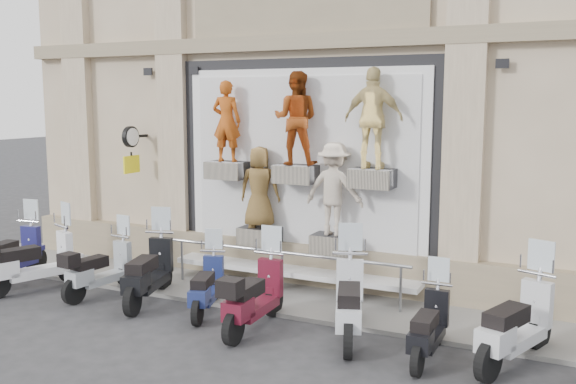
% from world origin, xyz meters
% --- Properties ---
extents(ground, '(90.00, 90.00, 0.00)m').
position_xyz_m(ground, '(0.00, 0.00, 0.00)').
color(ground, '#2C2C2F').
rests_on(ground, ground).
extents(sidewalk, '(16.00, 2.20, 0.08)m').
position_xyz_m(sidewalk, '(0.00, 2.10, 0.04)').
color(sidewalk, gray).
rests_on(sidewalk, ground).
extents(building, '(14.00, 8.60, 12.00)m').
position_xyz_m(building, '(0.00, 7.00, 6.00)').
color(building, '#CCB595').
rests_on(building, ground).
extents(shop_vitrine, '(5.60, 0.85, 4.30)m').
position_xyz_m(shop_vitrine, '(0.13, 2.74, 2.45)').
color(shop_vitrine, black).
rests_on(shop_vitrine, ground).
extents(guard_rail, '(5.06, 0.10, 0.93)m').
position_xyz_m(guard_rail, '(0.00, 2.00, 0.47)').
color(guard_rail, '#9EA0A5').
rests_on(guard_rail, ground).
extents(clock_sign_bracket, '(0.10, 0.80, 1.02)m').
position_xyz_m(clock_sign_bracket, '(-3.90, 2.47, 2.80)').
color(clock_sign_bracket, black).
rests_on(clock_sign_bracket, ground).
extents(scooter_a, '(0.82, 2.06, 1.63)m').
position_xyz_m(scooter_a, '(-5.57, 0.57, 0.82)').
color(scooter_a, '#171750').
rests_on(scooter_a, ground).
extents(scooter_b, '(1.31, 2.18, 1.70)m').
position_xyz_m(scooter_b, '(-4.60, 0.29, 0.85)').
color(scooter_b, white).
rests_on(scooter_b, ground).
extents(scooter_c, '(0.73, 1.88, 1.49)m').
position_xyz_m(scooter_c, '(-3.22, 0.65, 0.74)').
color(scooter_c, '#92999E').
rests_on(scooter_c, ground).
extents(scooter_d, '(1.16, 2.18, 1.70)m').
position_xyz_m(scooter_d, '(-2.11, 0.69, 0.85)').
color(scooter_d, black).
rests_on(scooter_d, ground).
extents(scooter_e, '(1.04, 1.81, 1.41)m').
position_xyz_m(scooter_e, '(-0.82, 0.66, 0.71)').
color(scooter_e, navy).
rests_on(scooter_e, ground).
extents(scooter_f, '(0.66, 2.02, 1.63)m').
position_xyz_m(scooter_f, '(0.34, 0.31, 0.81)').
color(scooter_f, '#510E1D').
rests_on(scooter_f, ground).
extents(scooter_g, '(1.31, 2.22, 1.73)m').
position_xyz_m(scooter_g, '(1.87, 0.61, 0.87)').
color(scooter_g, silver).
rests_on(scooter_g, ground).
extents(scooter_h, '(0.53, 1.74, 1.40)m').
position_xyz_m(scooter_h, '(3.20, 0.35, 0.70)').
color(scooter_h, black).
rests_on(scooter_h, ground).
extents(scooter_i, '(1.28, 2.20, 1.72)m').
position_xyz_m(scooter_i, '(4.36, 0.69, 0.86)').
color(scooter_i, silver).
rests_on(scooter_i, ground).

